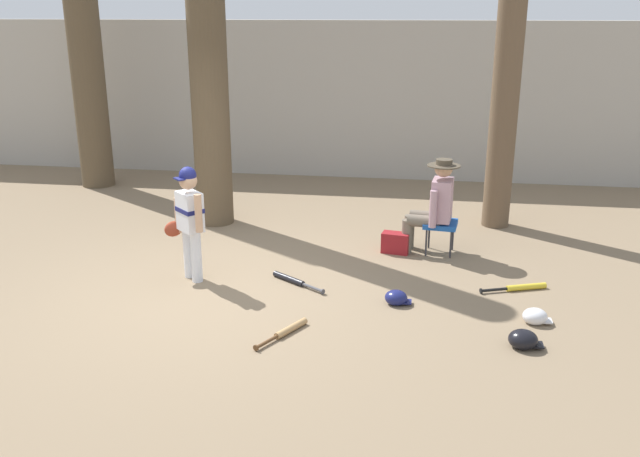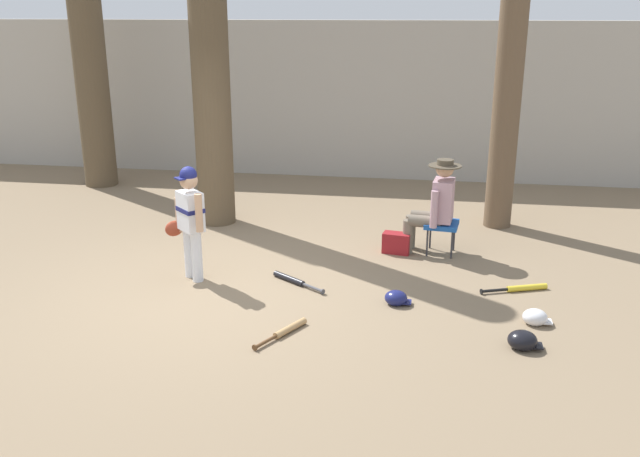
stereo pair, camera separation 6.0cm
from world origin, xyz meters
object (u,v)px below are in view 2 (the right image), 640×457
Objects in this scene: tree_near_player at (210,64)px; young_ballplayer at (189,216)px; tree_far_left at (85,16)px; batting_helmet_white at (535,317)px; bat_black_composite at (293,280)px; bat_wood_tan at (286,330)px; batting_helmet_black at (523,340)px; tree_behind_spectator at (512,35)px; handbag_beside_stool at (397,243)px; batting_helmet_navy at (396,298)px; folding_stool at (442,226)px; seated_spectator at (435,204)px; bat_yellow_trainer at (522,288)px.

young_ballplayer is (0.38, -2.14, -1.48)m from tree_near_player.
tree_far_left is 22.43× the size of batting_helmet_white.
bat_wood_tan is at bearing -81.19° from bat_black_composite.
young_ballplayer is 4.14× the size of batting_helmet_black.
bat_black_composite is at bearing -133.60° from tree_behind_spectator.
handbag_beside_stool is at bearing -134.29° from tree_behind_spectator.
batting_helmet_white is at bearing -9.05° from young_ballplayer.
bat_black_composite is at bearing 2.60° from young_ballplayer.
young_ballplayer is at bearing -177.40° from bat_black_composite.
bat_wood_tan is 2.36× the size of batting_helmet_navy.
bat_black_composite is at bearing -142.52° from folding_stool.
batting_helmet_white reaches higher than batting_helmet_navy.
folding_stool is 1.31× the size of handbag_beside_stool.
young_ballplayer is 2.94× the size of folding_stool.
tree_far_left is 8.56m from batting_helmet_white.
batting_helmet_navy is at bearing -105.53° from folding_stool.
folding_stool is 2.09m from bat_black_composite.
bat_black_composite is at bearing 161.48° from batting_helmet_navy.
tree_near_player is 3.48m from handbag_beside_stool.
seated_spectator is at bearing 173.33° from folding_stool.
seated_spectator is at bearing 11.02° from handbag_beside_stool.
bat_yellow_trainer is at bearing -28.77° from tree_far_left.
bat_yellow_trainer is at bearing 3.61° from young_ballplayer.
tree_behind_spectator is at bearing 88.91° from batting_helmet_black.
tree_behind_spectator is 0.91× the size of tree_far_left.
bat_black_composite is at bearing 98.81° from bat_wood_tan.
bat_wood_tan is 2.32× the size of batting_helmet_white.
young_ballplayer is at bearing 170.95° from batting_helmet_white.
bat_yellow_trainer is at bearing 23.29° from batting_helmet_navy.
tree_behind_spectator is 2.51m from seated_spectator.
tree_far_left is 9.58× the size of bat_black_composite.
seated_spectator reaches higher than handbag_beside_stool.
folding_stool is 1.41× the size of batting_helmet_black.
seated_spectator is (2.69, 1.32, -0.10)m from young_ballplayer.
folding_stool reaches higher than bat_yellow_trainer.
tree_far_left is at bearing 127.92° from young_ballplayer.
tree_near_player is 0.83× the size of tree_far_left.
bat_wood_tan is at bearing -62.55° from tree_near_player.
folding_stool is at bearing 129.06° from bat_yellow_trainer.
handbag_beside_stool is at bearing 93.17° from batting_helmet_navy.
bat_yellow_trainer is 2.35× the size of batting_helmet_black.
bat_black_composite is at bearing -132.78° from handbag_beside_stool.
batting_helmet_navy is (-1.25, -2.95, -2.53)m from tree_behind_spectator.
tree_far_left is at bearing 137.39° from bat_black_composite.
bat_yellow_trainer is 0.82m from batting_helmet_white.
tree_behind_spectator is at bearing 6.77° from tree_near_player.
tree_near_player reaches higher than handbag_beside_stool.
batting_helmet_white is 1.39m from batting_helmet_navy.
tree_behind_spectator is 6.76m from tree_far_left.
handbag_beside_stool is at bearing 128.57° from batting_helmet_white.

